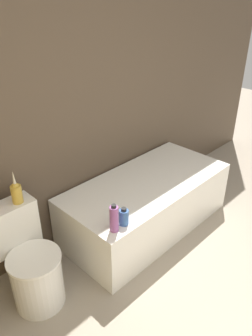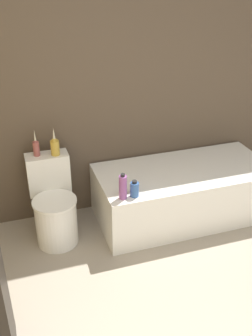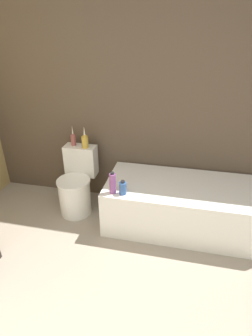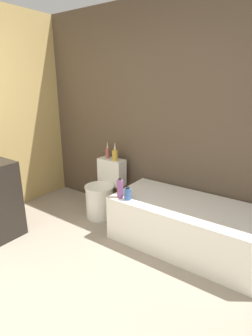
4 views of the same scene
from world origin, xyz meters
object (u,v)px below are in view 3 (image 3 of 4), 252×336
Objects in this scene: shampoo_bottle_tall at (113,183)px; toilet at (77,185)px; bathtub at (183,205)px; vase_gold at (73,139)px; vase_silver at (85,141)px; shampoo_bottle_short at (123,188)px.

toilet is at bearing 147.82° from shampoo_bottle_tall.
vase_gold is at bearing 169.34° from bathtub.
vase_silver reaches higher than vase_gold.
toilet is 3.25× the size of shampoo_bottle_tall.
toilet is 2.93× the size of vase_silver.
shampoo_bottle_short reaches higher than bathtub.
vase_silver is (0.15, -0.04, 0.01)m from vase_gold.
bathtub is at bearing 22.60° from shampoo_bottle_tall.
vase_silver is (0.08, 0.16, 0.50)m from toilet.
vase_gold is (-1.28, 0.24, 0.55)m from bathtub.
vase_gold is 0.82m from shampoo_bottle_tall.
vase_gold reaches higher than shampoo_bottle_short.
bathtub is 11.23× the size of shampoo_bottle_short.
shampoo_bottle_tall reaches higher than shampoo_bottle_short.
shampoo_bottle_short is at bearing -27.78° from toilet.
shampoo_bottle_tall is at bearing -47.88° from vase_silver.
vase_silver is at bearing 64.97° from toilet.
vase_gold reaches higher than bathtub.
vase_silver reaches higher than bathtub.
shampoo_bottle_tall is at bearing -157.40° from bathtub.
vase_silver reaches higher than shampoo_bottle_short.
shampoo_bottle_tall is (0.52, -0.33, 0.29)m from toilet.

